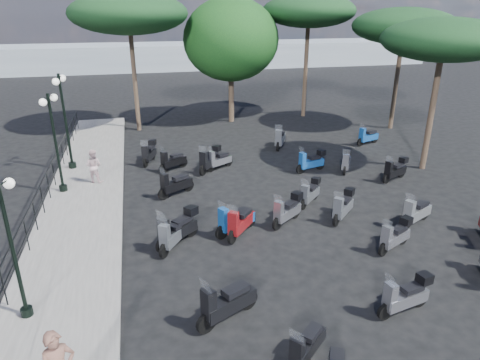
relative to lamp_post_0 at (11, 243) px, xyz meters
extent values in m
plane|color=black|center=(7.23, 2.53, -2.20)|extent=(120.00, 120.00, 0.00)
cube|color=slate|center=(0.73, 5.53, -2.12)|extent=(3.00, 30.00, 0.15)
cylinder|color=black|center=(-0.57, 0.54, -1.50)|extent=(0.04, 0.04, 1.10)
cylinder|color=black|center=(-0.57, 1.91, -1.50)|extent=(0.04, 0.04, 1.10)
cylinder|color=black|center=(-0.57, 3.28, -1.50)|extent=(0.04, 0.04, 1.10)
cylinder|color=black|center=(-0.57, 4.65, -1.50)|extent=(0.04, 0.04, 1.10)
cylinder|color=black|center=(-0.57, 6.02, -1.50)|extent=(0.04, 0.04, 1.10)
cylinder|color=black|center=(-0.57, 7.39, -1.50)|extent=(0.04, 0.04, 1.10)
cylinder|color=black|center=(-0.57, 8.75, -1.50)|extent=(0.04, 0.04, 1.10)
cylinder|color=black|center=(-0.57, 10.12, -1.50)|extent=(0.04, 0.04, 1.10)
cylinder|color=black|center=(-0.57, 11.49, -1.50)|extent=(0.04, 0.04, 1.10)
cylinder|color=black|center=(-0.57, 12.86, -1.50)|extent=(0.04, 0.04, 1.10)
cylinder|color=black|center=(-0.57, 14.23, -1.50)|extent=(0.04, 0.04, 1.10)
cylinder|color=black|center=(-0.57, 15.60, -1.50)|extent=(0.04, 0.04, 1.10)
cylinder|color=black|center=(-0.57, 16.96, -1.50)|extent=(0.04, 0.04, 1.10)
cylinder|color=black|center=(-0.57, 18.33, -1.50)|extent=(0.04, 0.04, 1.10)
cube|color=black|center=(-0.57, 5.33, -0.97)|extent=(0.04, 26.00, 0.04)
cube|color=black|center=(-0.57, 5.33, -1.50)|extent=(0.04, 26.00, 0.04)
cylinder|color=black|center=(0.00, 0.00, -1.94)|extent=(0.29, 0.29, 0.22)
cylinder|color=black|center=(0.00, 0.00, -0.25)|extent=(0.10, 0.10, 3.59)
sphere|color=white|center=(0.11, 0.39, 1.32)|extent=(0.25, 0.25, 0.25)
cylinder|color=black|center=(-0.16, 8.04, -1.93)|extent=(0.32, 0.32, 0.24)
cylinder|color=black|center=(-0.16, 8.04, -0.02)|extent=(0.11, 0.11, 4.05)
cylinder|color=black|center=(-0.16, 8.04, 1.85)|extent=(0.30, 0.89, 0.04)
sphere|color=white|center=(-0.03, 8.48, 1.75)|extent=(0.28, 0.28, 0.28)
sphere|color=white|center=(-0.29, 7.61, 1.75)|extent=(0.28, 0.28, 0.28)
cylinder|color=black|center=(-0.11, 10.87, -1.92)|extent=(0.35, 0.35, 0.26)
cylinder|color=black|center=(-0.11, 10.87, 0.15)|extent=(0.12, 0.12, 4.40)
cylinder|color=black|center=(-0.11, 10.87, 2.19)|extent=(0.18, 0.99, 0.04)
sphere|color=white|center=(-0.04, 11.36, 2.08)|extent=(0.31, 0.31, 0.31)
sphere|color=white|center=(-0.18, 10.38, 2.08)|extent=(0.31, 0.31, 0.31)
imported|color=beige|center=(1.07, 8.75, -1.31)|extent=(0.88, 0.80, 1.48)
cylinder|color=black|center=(4.23, -1.49, -1.93)|extent=(0.53, 0.34, 0.54)
cylinder|color=black|center=(5.43, -0.88, -1.93)|extent=(0.53, 0.34, 0.54)
cube|color=black|center=(4.88, -1.16, -1.73)|extent=(1.47, 1.00, 0.38)
cube|color=black|center=(5.05, -1.07, -1.42)|extent=(0.75, 0.60, 0.16)
cube|color=black|center=(4.31, -1.45, -1.42)|extent=(0.37, 0.41, 0.78)
plane|color=white|center=(4.25, -1.48, -0.91)|extent=(0.27, 0.42, 0.42)
cylinder|color=black|center=(3.51, 2.41, -1.94)|extent=(0.48, 0.41, 0.52)
cylinder|color=black|center=(4.53, 3.23, -1.94)|extent=(0.48, 0.41, 0.52)
cube|color=black|center=(4.06, 2.85, -1.74)|extent=(1.34, 1.18, 0.37)
cube|color=black|center=(4.21, 2.97, -1.44)|extent=(0.72, 0.67, 0.15)
cube|color=black|center=(3.57, 2.46, -1.44)|extent=(0.39, 0.41, 0.76)
plane|color=white|center=(3.52, 2.42, -0.94)|extent=(0.33, 0.38, 0.41)
cube|color=black|center=(4.55, 3.24, -1.24)|extent=(0.51, 0.50, 0.28)
cylinder|color=black|center=(3.53, 2.11, -1.95)|extent=(0.37, 0.47, 0.49)
cylinder|color=black|center=(4.23, 3.12, -1.95)|extent=(0.37, 0.47, 0.49)
cube|color=#51555A|center=(3.91, 2.66, -1.77)|extent=(1.05, 1.30, 0.35)
cube|color=black|center=(4.01, 2.80, -1.48)|extent=(0.61, 0.68, 0.14)
cube|color=#51555A|center=(3.58, 2.17, -1.48)|extent=(0.38, 0.36, 0.72)
plane|color=white|center=(3.54, 2.12, -1.01)|extent=(0.37, 0.29, 0.38)
cylinder|color=black|center=(3.84, 6.47, -1.95)|extent=(0.49, 0.34, 0.50)
cylinder|color=black|center=(4.93, 7.10, -1.95)|extent=(0.49, 0.34, 0.50)
cube|color=black|center=(4.43, 6.81, -1.76)|extent=(1.35, 0.99, 0.36)
cube|color=black|center=(4.58, 6.90, -1.47)|extent=(0.70, 0.59, 0.15)
cube|color=black|center=(3.92, 6.51, -1.47)|extent=(0.36, 0.39, 0.73)
plane|color=white|center=(3.86, 6.48, -1.00)|extent=(0.27, 0.38, 0.39)
cylinder|color=black|center=(3.29, 10.52, -1.96)|extent=(0.27, 0.49, 0.49)
cylinder|color=black|center=(3.71, 11.66, -1.96)|extent=(0.27, 0.49, 0.49)
cube|color=black|center=(3.52, 11.13, -1.77)|extent=(0.79, 1.36, 0.35)
cube|color=black|center=(3.58, 11.30, -1.49)|extent=(0.50, 0.68, 0.14)
cube|color=black|center=(3.32, 10.59, -1.49)|extent=(0.36, 0.32, 0.71)
plane|color=white|center=(3.29, 10.54, -1.03)|extent=(0.39, 0.21, 0.38)
cube|color=black|center=(3.72, 11.68, -1.31)|extent=(0.43, 0.44, 0.26)
cube|color=black|center=(6.54, -3.65, -1.54)|extent=(0.52, 0.63, 0.13)
cylinder|color=black|center=(6.63, -2.54, -1.98)|extent=(0.39, 0.36, 0.44)
cube|color=black|center=(6.25, -2.88, -1.81)|extent=(1.11, 1.03, 0.31)
cube|color=black|center=(6.36, -2.77, -1.55)|extent=(0.60, 0.57, 0.13)
cube|color=black|center=(5.85, -3.22, -1.55)|extent=(0.34, 0.34, 0.65)
plane|color=white|center=(5.81, -3.26, -1.14)|extent=(0.29, 0.31, 0.34)
cylinder|color=black|center=(5.77, 2.42, -1.95)|extent=(0.41, 0.45, 0.50)
cylinder|color=black|center=(6.58, 3.38, -1.95)|extent=(0.41, 0.45, 0.50)
cube|color=maroon|center=(6.21, 2.94, -1.76)|extent=(1.16, 1.27, 0.36)
cube|color=black|center=(6.33, 3.08, -1.47)|extent=(0.65, 0.68, 0.15)
cube|color=maroon|center=(5.82, 2.49, -1.47)|extent=(0.39, 0.38, 0.73)
plane|color=white|center=(5.78, 2.44, -0.99)|extent=(0.36, 0.32, 0.39)
cylinder|color=black|center=(5.49, 2.79, -1.95)|extent=(0.49, 0.33, 0.50)
cylinder|color=black|center=(6.60, 3.39, -1.95)|extent=(0.49, 0.33, 0.50)
cube|color=#1850A0|center=(6.09, 3.12, -1.76)|extent=(1.37, 0.96, 0.36)
cube|color=black|center=(6.25, 3.20, -1.47)|extent=(0.70, 0.57, 0.15)
cube|color=#1850A0|center=(5.57, 2.83, -1.47)|extent=(0.35, 0.39, 0.73)
plane|color=white|center=(5.51, 2.80, -0.99)|extent=(0.26, 0.39, 0.39)
cylinder|color=black|center=(5.83, 8.78, -1.94)|extent=(0.41, 0.46, 0.51)
cylinder|color=black|center=(6.65, 9.77, -1.94)|extent=(0.41, 0.46, 0.51)
cube|color=black|center=(6.27, 9.31, -1.75)|extent=(1.17, 1.30, 0.36)
cube|color=black|center=(6.39, 9.45, -1.45)|extent=(0.66, 0.70, 0.15)
cube|color=black|center=(5.88, 8.85, -1.45)|extent=(0.40, 0.39, 0.75)
plane|color=white|center=(5.84, 8.80, -0.97)|extent=(0.37, 0.33, 0.40)
cube|color=black|center=(6.67, 9.78, -1.26)|extent=(0.50, 0.50, 0.28)
cylinder|color=black|center=(4.07, 9.51, -1.97)|extent=(0.45, 0.32, 0.47)
cylinder|color=black|center=(5.07, 10.11, -1.97)|extent=(0.45, 0.32, 0.47)
cube|color=black|center=(4.61, 9.83, -1.79)|extent=(1.25, 0.94, 0.33)
cube|color=black|center=(4.75, 9.92, -1.52)|extent=(0.65, 0.55, 0.14)
cube|color=black|center=(4.13, 9.55, -1.52)|extent=(0.33, 0.36, 0.68)
plane|color=white|center=(4.08, 9.52, -1.08)|extent=(0.26, 0.36, 0.36)
cylinder|color=black|center=(8.63, -2.09, -1.97)|extent=(0.48, 0.19, 0.47)
cylinder|color=black|center=(9.78, -1.86, -1.97)|extent=(0.48, 0.19, 0.47)
cube|color=gray|center=(9.25, -1.97, -1.79)|extent=(1.31, 0.58, 0.33)
cube|color=black|center=(9.41, -1.94, -1.52)|extent=(0.63, 0.40, 0.14)
cube|color=gray|center=(8.71, -2.08, -1.52)|extent=(0.27, 0.33, 0.68)
plane|color=white|center=(8.65, -2.09, -1.08)|extent=(0.15, 0.38, 0.36)
cube|color=black|center=(9.80, -1.86, -1.34)|extent=(0.39, 0.37, 0.25)
cylinder|color=black|center=(7.50, 2.97, -1.96)|extent=(0.44, 0.37, 0.48)
cylinder|color=black|center=(8.46, 3.69, -1.96)|extent=(0.44, 0.37, 0.48)
cube|color=gray|center=(8.02, 3.36, -1.78)|extent=(1.24, 1.05, 0.34)
cube|color=black|center=(8.15, 3.46, -1.50)|extent=(0.66, 0.60, 0.14)
cube|color=gray|center=(7.56, 3.02, -1.50)|extent=(0.36, 0.37, 0.70)
plane|color=white|center=(7.51, 2.98, -1.05)|extent=(0.29, 0.35, 0.37)
cube|color=black|center=(8.47, 3.70, -1.32)|extent=(0.46, 0.46, 0.26)
cylinder|color=black|center=(9.63, 2.74, -1.96)|extent=(0.41, 0.40, 0.48)
cylinder|color=black|center=(10.50, 3.57, -1.96)|extent=(0.41, 0.40, 0.48)
cube|color=#51555A|center=(10.10, 3.19, -1.78)|extent=(1.17, 1.14, 0.34)
cube|color=black|center=(10.22, 3.30, -1.50)|extent=(0.64, 0.63, 0.14)
cube|color=#51555A|center=(9.69, 2.79, -1.50)|extent=(0.37, 0.37, 0.70)
plane|color=white|center=(9.65, 2.75, -1.05)|extent=(0.32, 0.33, 0.37)
cube|color=black|center=(10.51, 3.58, -1.32)|extent=(0.47, 0.46, 0.26)
cylinder|color=black|center=(6.24, 9.14, -1.97)|extent=(0.45, 0.31, 0.46)
cylinder|color=black|center=(7.24, 9.71, -1.97)|extent=(0.45, 0.31, 0.46)
cube|color=gray|center=(6.78, 9.45, -1.80)|extent=(1.24, 0.91, 0.33)
cube|color=black|center=(6.92, 9.53, -1.53)|extent=(0.64, 0.54, 0.13)
cube|color=gray|center=(6.31, 9.17, -1.53)|extent=(0.33, 0.35, 0.67)
plane|color=white|center=(6.26, 9.15, -1.10)|extent=(0.25, 0.35, 0.36)
cylinder|color=black|center=(10.35, 11.38, -1.94)|extent=(0.35, 0.52, 0.53)
cylinder|color=black|center=(10.97, 12.54, -1.94)|extent=(0.35, 0.52, 0.53)
cube|color=#51555A|center=(10.69, 12.01, -1.74)|extent=(1.01, 1.44, 0.37)
cube|color=black|center=(10.78, 12.17, -1.43)|extent=(0.60, 0.74, 0.15)
cube|color=#51555A|center=(10.39, 11.45, -1.43)|extent=(0.41, 0.37, 0.77)
plane|color=white|center=(10.36, 11.39, -0.93)|extent=(0.41, 0.27, 0.41)
cylinder|color=black|center=(10.19, 0.57, -1.97)|extent=(0.45, 0.29, 0.46)
cylinder|color=black|center=(11.22, 1.07, -1.97)|extent=(0.45, 0.29, 0.46)
cube|color=gray|center=(10.75, 0.84, -1.80)|extent=(1.25, 0.83, 0.32)
cube|color=black|center=(10.89, 0.91, -1.53)|extent=(0.64, 0.51, 0.13)
cube|color=gray|center=(10.26, 0.60, -1.53)|extent=(0.31, 0.35, 0.67)
plane|color=white|center=(10.21, 0.58, -1.11)|extent=(0.23, 0.36, 0.35)
cube|color=black|center=(11.24, 1.08, -1.36)|extent=(0.42, 0.42, 0.25)
cylinder|color=black|center=(9.00, 4.27, -1.98)|extent=(0.38, 0.38, 0.45)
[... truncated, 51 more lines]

